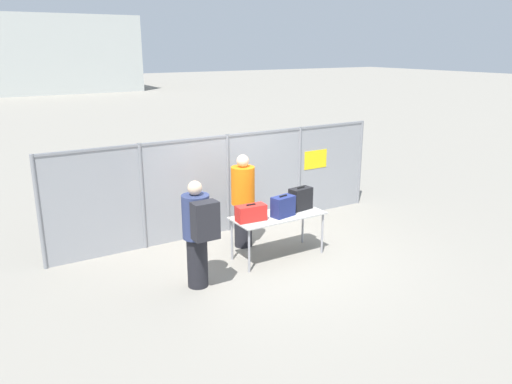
% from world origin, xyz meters
% --- Properties ---
extents(ground_plane, '(120.00, 120.00, 0.00)m').
position_xyz_m(ground_plane, '(0.00, 0.00, 0.00)').
color(ground_plane, gray).
extents(fence_section, '(7.03, 0.07, 1.95)m').
position_xyz_m(fence_section, '(0.02, 1.66, 1.03)').
color(fence_section, gray).
rests_on(fence_section, ground_plane).
extents(inspection_table, '(1.64, 0.70, 0.78)m').
position_xyz_m(inspection_table, '(0.12, 0.05, 0.71)').
color(inspection_table, '#B2B2AD').
rests_on(inspection_table, ground_plane).
extents(suitcase_red, '(0.52, 0.26, 0.29)m').
position_xyz_m(suitcase_red, '(-0.44, 0.04, 0.91)').
color(suitcase_red, red).
rests_on(suitcase_red, inspection_table).
extents(suitcase_navy, '(0.44, 0.29, 0.37)m').
position_xyz_m(suitcase_navy, '(0.15, -0.05, 0.95)').
color(suitcase_navy, navy).
rests_on(suitcase_navy, inspection_table).
extents(suitcase_black, '(0.44, 0.27, 0.42)m').
position_xyz_m(suitcase_black, '(0.63, 0.10, 0.97)').
color(suitcase_black, black).
rests_on(suitcase_black, inspection_table).
extents(traveler_hooded, '(0.42, 0.65, 1.69)m').
position_xyz_m(traveler_hooded, '(-1.56, -0.30, 0.93)').
color(traveler_hooded, black).
rests_on(traveler_hooded, ground_plane).
extents(security_worker_near, '(0.43, 0.43, 1.73)m').
position_xyz_m(security_worker_near, '(-0.15, 0.80, 0.89)').
color(security_worker_near, black).
rests_on(security_worker_near, ground_plane).
extents(utility_trailer, '(3.99, 1.99, 0.67)m').
position_xyz_m(utility_trailer, '(2.26, 3.06, 0.39)').
color(utility_trailer, white).
rests_on(utility_trailer, ground_plane).
extents(distant_hangar, '(17.23, 8.51, 5.88)m').
position_xyz_m(distant_hangar, '(0.85, 37.92, 2.94)').
color(distant_hangar, '#B2B7B2').
rests_on(distant_hangar, ground_plane).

